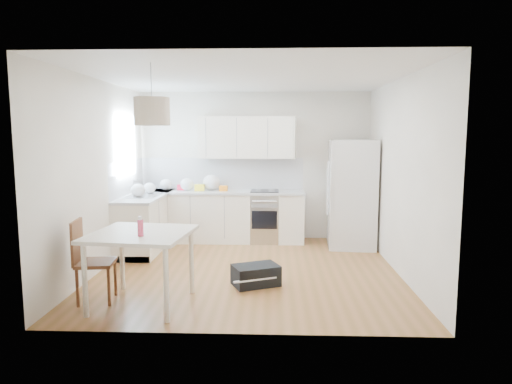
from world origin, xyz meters
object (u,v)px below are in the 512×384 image
refrigerator (353,193)px  dining_table (141,241)px  gym_bag (256,275)px  dining_chair (96,261)px

refrigerator → dining_table: refrigerator is taller
refrigerator → gym_bag: refrigerator is taller
refrigerator → gym_bag: bearing=-122.2°
dining_table → gym_bag: 1.58m
dining_chair → gym_bag: bearing=11.7°
dining_chair → refrigerator: bearing=31.8°
gym_bag → dining_table: bearing=-174.3°
dining_table → dining_chair: dining_chair is taller
dining_table → gym_bag: bearing=35.7°
dining_chair → gym_bag: (1.82, 0.64, -0.35)m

